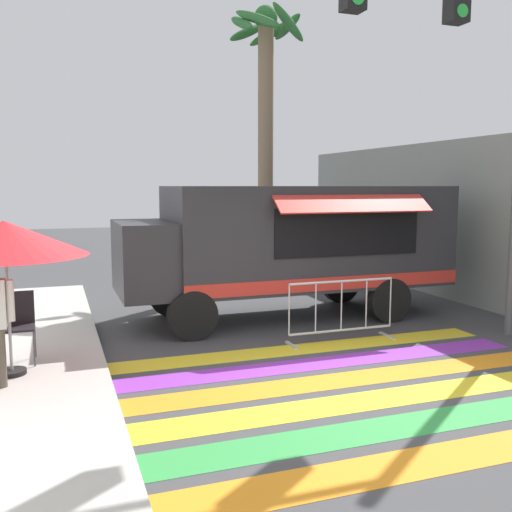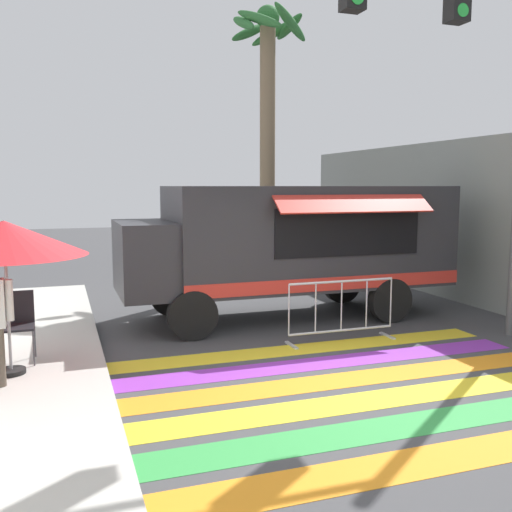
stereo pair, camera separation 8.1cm
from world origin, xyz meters
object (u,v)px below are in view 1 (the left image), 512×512
object	(u,v)px
patio_umbrella	(5,239)
folding_chair	(17,320)
food_truck	(284,240)
palm_tree	(266,106)
barricade_front	(341,311)
traffic_signal_pole	(459,55)

from	to	relation	value
patio_umbrella	folding_chair	xyz separation A→B (m)	(0.05, 0.58, -1.17)
food_truck	palm_tree	distance (m)	5.19
food_truck	barricade_front	size ratio (longest dim) A/B	3.34
palm_tree	barricade_front	bearing A→B (deg)	-98.29
traffic_signal_pole	folding_chair	world-z (taller)	traffic_signal_pole
traffic_signal_pole	palm_tree	world-z (taller)	palm_tree
traffic_signal_pole	folding_chair	size ratio (longest dim) A/B	6.66
palm_tree	food_truck	bearing A→B (deg)	-105.59
folding_chair	food_truck	bearing A→B (deg)	30.19
food_truck	patio_umbrella	xyz separation A→B (m)	(-4.78, -2.36, 0.39)
food_truck	folding_chair	world-z (taller)	food_truck
food_truck	palm_tree	size ratio (longest dim) A/B	0.89
patio_umbrella	folding_chair	size ratio (longest dim) A/B	2.12
food_truck	patio_umbrella	size ratio (longest dim) A/B	3.10
food_truck	folding_chair	size ratio (longest dim) A/B	6.57
folding_chair	palm_tree	world-z (taller)	palm_tree
traffic_signal_pole	barricade_front	distance (m)	4.48
folding_chair	palm_tree	xyz separation A→B (m)	(5.84, 5.79, 3.90)
patio_umbrella	folding_chair	world-z (taller)	patio_umbrella
traffic_signal_pole	folding_chair	distance (m)	7.74
patio_umbrella	barricade_front	size ratio (longest dim) A/B	1.08
folding_chair	barricade_front	size ratio (longest dim) A/B	0.51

